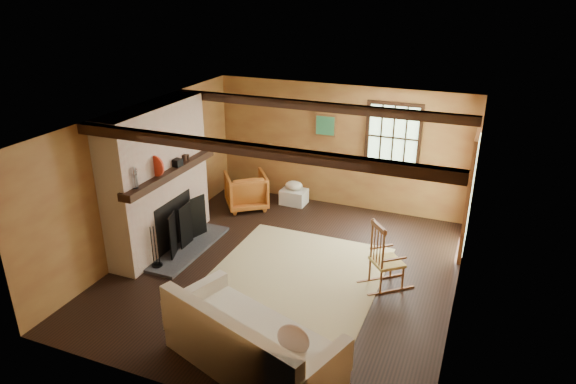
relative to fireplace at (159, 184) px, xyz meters
The scene contains 10 objects.
ground 2.48m from the fireplace, ahead, with size 5.50×5.50×0.00m, color black.
room_envelope 2.52m from the fireplace, ahead, with size 5.02×5.52×2.44m.
fireplace is the anchor object (origin of this frame).
rug 2.67m from the fireplace, ahead, with size 2.50×3.00×0.01m, color tan.
rocking_chair 3.78m from the fireplace, ahead, with size 0.82×0.78×1.03m.
sofa 3.51m from the fireplace, 38.85° to the right, with size 2.33×1.59×0.86m.
firewood_pile 2.64m from the fireplace, 81.28° to the left, with size 0.70×0.13×0.26m.
laundry_basket 2.96m from the fireplace, 60.14° to the left, with size 0.50×0.38×0.30m, color silver.
basket_pillow 2.90m from the fireplace, 60.14° to the left, with size 0.36×0.29×0.18m, color beige.
armchair 2.14m from the fireplace, 72.70° to the left, with size 0.76×0.78×0.71m, color #BF6026.
Camera 1 is at (2.64, -6.36, 4.19)m, focal length 32.00 mm.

